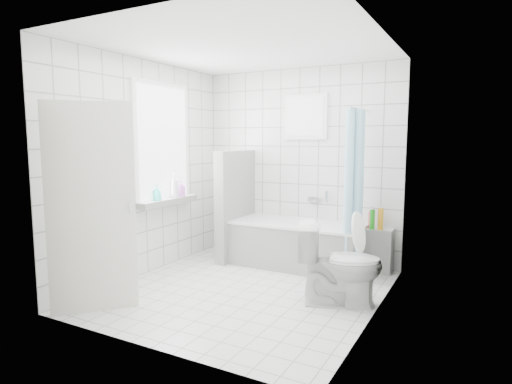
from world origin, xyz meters
The scene contains 19 objects.
ground centered at (0.00, 0.00, 0.00)m, with size 3.00×3.00×0.00m, color white.
ceiling centered at (0.00, 0.00, 2.60)m, with size 3.00×3.00×0.00m, color white.
wall_back centered at (0.00, 1.50, 1.30)m, with size 2.80×0.02×2.60m, color white.
wall_front centered at (0.00, -1.50, 1.30)m, with size 2.80×0.02×2.60m, color white.
wall_left centered at (-1.40, 0.00, 1.30)m, with size 0.02×3.00×2.60m, color white.
wall_right centered at (1.40, 0.00, 1.30)m, with size 0.02×3.00×2.60m, color white.
window_left centered at (-1.35, 0.30, 1.60)m, with size 0.01×0.90×1.40m, color white.
window_back centered at (0.10, 1.46, 1.95)m, with size 0.50×0.01×0.50m, color white.
window_sill centered at (-1.31, 0.30, 0.86)m, with size 0.18×1.02×0.08m, color white.
door centered at (-0.99, -1.18, 1.00)m, with size 0.04×0.80×2.00m, color silver.
bathtub centered at (0.15, 1.12, 0.29)m, with size 1.69×0.77×0.58m.
partition_wall centered at (-0.76, 1.07, 0.75)m, with size 0.15×0.85×1.50m, color white.
tiled_ledge centered at (1.11, 1.38, 0.28)m, with size 0.40×0.24×0.55m, color white.
toilet centered at (1.03, 0.11, 0.42)m, with size 0.47×0.82×0.84m, color white.
curtain_rod centered at (0.93, 1.10, 2.00)m, with size 0.02×0.02×0.80m, color silver.
shower_curtain centered at (0.93, 0.97, 1.10)m, with size 0.14×0.48×1.78m, color #4FBCE9, non-canonical shape.
tub_faucet centered at (0.25, 1.46, 0.85)m, with size 0.18×0.06×0.06m, color silver.
sill_bottles centered at (-1.30, 0.40, 1.03)m, with size 0.17×0.60×0.31m.
ledge_bottles centered at (1.09, 1.33, 0.67)m, with size 0.20×0.15×0.27m.
Camera 1 is at (2.26, -3.94, 1.64)m, focal length 30.00 mm.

